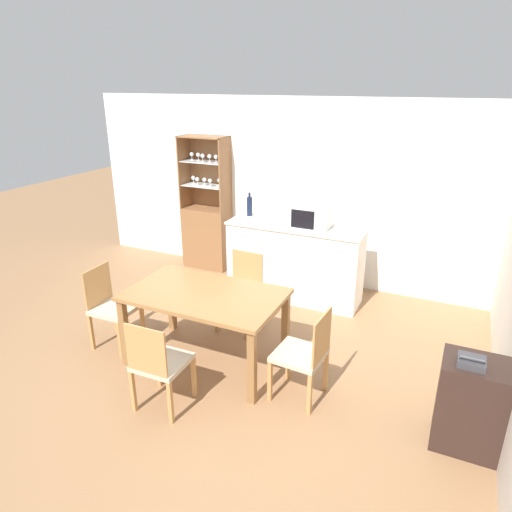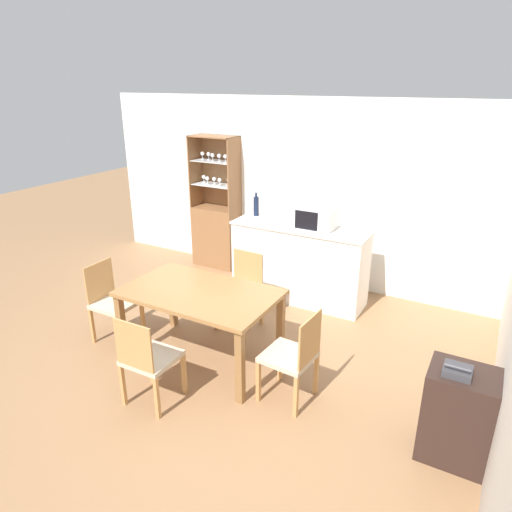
% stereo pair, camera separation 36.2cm
% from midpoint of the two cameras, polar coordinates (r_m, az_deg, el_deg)
% --- Properties ---
extents(ground_plane, '(18.00, 18.00, 0.00)m').
position_cam_midpoint_polar(ground_plane, '(4.77, -7.49, -14.17)').
color(ground_plane, '#936B47').
extents(wall_back, '(6.80, 0.06, 2.55)m').
position_cam_midpoint_polar(wall_back, '(6.43, 4.49, 7.90)').
color(wall_back, white).
rests_on(wall_back, ground_plane).
extents(kitchen_counter, '(1.78, 0.55, 1.01)m').
position_cam_midpoint_polar(kitchen_counter, '(6.00, 3.12, -0.75)').
color(kitchen_counter, white).
rests_on(kitchen_counter, ground_plane).
extents(display_cabinet, '(0.71, 0.36, 1.99)m').
position_cam_midpoint_polar(display_cabinet, '(7.07, -7.58, 3.43)').
color(display_cabinet, brown).
rests_on(display_cabinet, ground_plane).
extents(dining_table, '(1.54, 0.93, 0.78)m').
position_cam_midpoint_polar(dining_table, '(4.61, -8.64, -5.71)').
color(dining_table, olive).
rests_on(dining_table, ground_plane).
extents(dining_chair_head_far, '(0.44, 0.44, 0.89)m').
position_cam_midpoint_polar(dining_chair_head_far, '(5.31, -3.82, -4.42)').
color(dining_chair_head_far, '#C1B299').
rests_on(dining_chair_head_far, ground_plane).
extents(dining_chair_side_right_near, '(0.46, 0.46, 0.89)m').
position_cam_midpoint_polar(dining_chair_side_right_near, '(4.16, 3.49, -12.24)').
color(dining_chair_side_right_near, '#C1B299').
rests_on(dining_chair_side_right_near, ground_plane).
extents(dining_chair_side_left_near, '(0.43, 0.43, 0.89)m').
position_cam_midpoint_polar(dining_chair_side_left_near, '(5.25, -19.51, -6.02)').
color(dining_chair_side_left_near, '#C1B299').
rests_on(dining_chair_side_left_near, ground_plane).
extents(dining_chair_head_near, '(0.44, 0.44, 0.89)m').
position_cam_midpoint_polar(dining_chair_head_near, '(4.17, -14.54, -12.89)').
color(dining_chair_head_near, '#C1B299').
rests_on(dining_chair_head_near, ground_plane).
extents(microwave, '(0.47, 0.34, 0.27)m').
position_cam_midpoint_polar(microwave, '(5.74, 5.19, 4.91)').
color(microwave, silver).
rests_on(microwave, kitchen_counter).
extents(wine_bottle, '(0.07, 0.07, 0.32)m').
position_cam_midpoint_polar(wine_bottle, '(6.22, -2.49, 6.26)').
color(wine_bottle, '#141E38').
rests_on(wine_bottle, kitchen_counter).
extents(side_cabinet, '(0.49, 0.40, 0.76)m').
position_cam_midpoint_polar(side_cabinet, '(4.02, 22.77, -16.79)').
color(side_cabinet, black).
rests_on(side_cabinet, ground_plane).
extents(telephone, '(0.20, 0.17, 0.09)m').
position_cam_midpoint_polar(telephone, '(3.74, 22.82, -12.13)').
color(telephone, '#38383D').
rests_on(telephone, side_cabinet).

